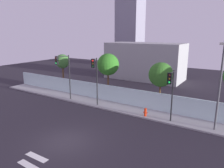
% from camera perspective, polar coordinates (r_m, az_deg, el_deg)
% --- Properties ---
extents(ground_plane, '(80.00, 80.00, 0.00)m').
position_cam_1_polar(ground_plane, '(16.37, -12.58, -14.96)').
color(ground_plane, '#27232C').
extents(sidewalk, '(36.00, 2.40, 0.15)m').
position_cam_1_polar(sidewalk, '(22.30, 2.50, -6.52)').
color(sidewalk, '#A0A0A0').
rests_on(sidewalk, ground).
extents(perimeter_wall, '(36.00, 0.18, 1.80)m').
position_cam_1_polar(perimeter_wall, '(23.07, 4.14, -3.31)').
color(perimeter_wall, silver).
rests_on(perimeter_wall, sidewalk).
extents(traffic_light_left, '(0.51, 1.82, 5.17)m').
position_cam_1_polar(traffic_light_left, '(24.23, -13.05, 4.16)').
color(traffic_light_left, black).
rests_on(traffic_light_left, sidewalk).
extents(traffic_light_center, '(0.35, 1.67, 4.57)m').
position_cam_1_polar(traffic_light_center, '(17.97, 15.57, -0.56)').
color(traffic_light_center, black).
rests_on(traffic_light_center, sidewalk).
extents(traffic_light_right, '(0.41, 1.08, 5.09)m').
position_cam_1_polar(traffic_light_right, '(21.80, -4.60, 3.21)').
color(traffic_light_right, black).
rests_on(traffic_light_right, sidewalk).
extents(street_lamp_curbside, '(0.62, 2.34, 7.06)m').
position_cam_1_polar(street_lamp_curbside, '(17.78, 27.22, 1.11)').
color(street_lamp_curbside, '#4C4C51').
rests_on(street_lamp_curbside, sidewalk).
extents(fire_hydrant, '(0.44, 0.26, 0.79)m').
position_cam_1_polar(fire_hydrant, '(20.18, 9.00, -7.39)').
color(fire_hydrant, red).
rests_on(fire_hydrant, sidewalk).
extents(roadside_tree_leftmost, '(1.90, 1.90, 4.97)m').
position_cam_1_polar(roadside_tree_leftmost, '(29.54, -13.20, 5.89)').
color(roadside_tree_leftmost, brown).
rests_on(roadside_tree_leftmost, ground).
extents(roadside_tree_midleft, '(2.56, 2.56, 5.45)m').
position_cam_1_polar(roadside_tree_midleft, '(24.79, -1.08, 5.25)').
color(roadside_tree_midleft, brown).
rests_on(roadside_tree_midleft, ground).
extents(roadside_tree_midright, '(2.50, 2.50, 4.89)m').
position_cam_1_polar(roadside_tree_midright, '(22.03, 13.03, 2.46)').
color(roadside_tree_midright, brown).
rests_on(roadside_tree_midright, ground).
extents(low_building_distant, '(12.87, 6.00, 6.15)m').
position_cam_1_polar(low_building_distant, '(36.83, 8.84, 6.13)').
color(low_building_distant, '#A6A6A6').
rests_on(low_building_distant, ground).
extents(tower_on_skyline, '(5.45, 5.00, 24.26)m').
position_cam_1_polar(tower_on_skyline, '(51.58, 4.97, 18.40)').
color(tower_on_skyline, gray).
rests_on(tower_on_skyline, ground).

